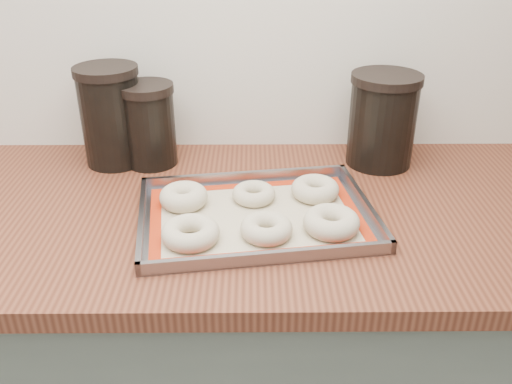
{
  "coord_description": "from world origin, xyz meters",
  "views": [
    {
      "loc": [
        -0.0,
        0.68,
        1.46
      ],
      "look_at": [
        0.0,
        1.62,
        0.96
      ],
      "focal_mm": 38.0,
      "sensor_mm": 36.0,
      "label": 1
    }
  ],
  "objects_px": {
    "bagel_back_mid": "(254,194)",
    "canister_mid": "(149,125)",
    "bagel_front_mid": "(266,228)",
    "bagel_front_right": "(331,222)",
    "bagel_back_left": "(184,197)",
    "canister_right": "(382,120)",
    "baking_tray": "(256,215)",
    "canister_left": "(111,115)",
    "bagel_front_left": "(191,233)",
    "bagel_back_right": "(315,189)"
  },
  "relations": [
    {
      "from": "bagel_front_mid",
      "to": "bagel_back_left",
      "type": "relative_size",
      "value": 0.99
    },
    {
      "from": "bagel_front_left",
      "to": "bagel_back_left",
      "type": "bearing_deg",
      "value": 101.45
    },
    {
      "from": "baking_tray",
      "to": "bagel_back_left",
      "type": "xyz_separation_m",
      "value": [
        -0.15,
        0.05,
        0.02
      ]
    },
    {
      "from": "bagel_back_left",
      "to": "bagel_back_right",
      "type": "height_order",
      "value": "bagel_back_left"
    },
    {
      "from": "canister_left",
      "to": "baking_tray",
      "type": "bearing_deg",
      "value": -39.16
    },
    {
      "from": "bagel_back_right",
      "to": "canister_left",
      "type": "distance_m",
      "value": 0.51
    },
    {
      "from": "bagel_front_mid",
      "to": "bagel_front_right",
      "type": "height_order",
      "value": "bagel_front_right"
    },
    {
      "from": "bagel_front_mid",
      "to": "canister_right",
      "type": "relative_size",
      "value": 0.45
    },
    {
      "from": "bagel_front_mid",
      "to": "bagel_back_right",
      "type": "xyz_separation_m",
      "value": [
        0.11,
        0.16,
        0.0
      ]
    },
    {
      "from": "baking_tray",
      "to": "canister_right",
      "type": "xyz_separation_m",
      "value": [
        0.3,
        0.26,
        0.1
      ]
    },
    {
      "from": "bagel_back_right",
      "to": "bagel_front_right",
      "type": "bearing_deg",
      "value": -83.22
    },
    {
      "from": "bagel_back_left",
      "to": "canister_right",
      "type": "distance_m",
      "value": 0.51
    },
    {
      "from": "canister_left",
      "to": "bagel_front_right",
      "type": "bearing_deg",
      "value": -34.57
    },
    {
      "from": "bagel_back_left",
      "to": "canister_left",
      "type": "bearing_deg",
      "value": 129.7
    },
    {
      "from": "baking_tray",
      "to": "bagel_back_left",
      "type": "bearing_deg",
      "value": 162.4
    },
    {
      "from": "canister_right",
      "to": "canister_mid",
      "type": "bearing_deg",
      "value": 179.77
    },
    {
      "from": "bagel_back_left",
      "to": "canister_right",
      "type": "height_order",
      "value": "canister_right"
    },
    {
      "from": "canister_left",
      "to": "canister_mid",
      "type": "relative_size",
      "value": 1.2
    },
    {
      "from": "bagel_back_mid",
      "to": "canister_left",
      "type": "relative_size",
      "value": 0.38
    },
    {
      "from": "bagel_back_mid",
      "to": "bagel_back_right",
      "type": "distance_m",
      "value": 0.13
    },
    {
      "from": "bagel_back_mid",
      "to": "canister_left",
      "type": "height_order",
      "value": "canister_left"
    },
    {
      "from": "baking_tray",
      "to": "bagel_front_right",
      "type": "xyz_separation_m",
      "value": [
        0.14,
        -0.06,
        0.02
      ]
    },
    {
      "from": "canister_right",
      "to": "bagel_front_mid",
      "type": "bearing_deg",
      "value": -129.62
    },
    {
      "from": "bagel_back_right",
      "to": "canister_left",
      "type": "xyz_separation_m",
      "value": [
        -0.47,
        0.19,
        0.1
      ]
    },
    {
      "from": "baking_tray",
      "to": "bagel_back_right",
      "type": "bearing_deg",
      "value": 32.91
    },
    {
      "from": "bagel_back_mid",
      "to": "bagel_back_right",
      "type": "height_order",
      "value": "bagel_back_right"
    },
    {
      "from": "bagel_front_mid",
      "to": "bagel_back_mid",
      "type": "bearing_deg",
      "value": 99.26
    },
    {
      "from": "bagel_front_left",
      "to": "bagel_back_mid",
      "type": "xyz_separation_m",
      "value": [
        0.12,
        0.16,
        -0.0
      ]
    },
    {
      "from": "bagel_back_left",
      "to": "bagel_front_mid",
      "type": "bearing_deg",
      "value": -35.86
    },
    {
      "from": "canister_left",
      "to": "bagel_front_mid",
      "type": "bearing_deg",
      "value": -44.38
    },
    {
      "from": "baking_tray",
      "to": "bagel_front_left",
      "type": "xyz_separation_m",
      "value": [
        -0.12,
        -0.09,
        0.02
      ]
    },
    {
      "from": "bagel_front_mid",
      "to": "baking_tray",
      "type": "bearing_deg",
      "value": 104.33
    },
    {
      "from": "bagel_back_mid",
      "to": "canister_mid",
      "type": "relative_size",
      "value": 0.46
    },
    {
      "from": "canister_left",
      "to": "canister_mid",
      "type": "distance_m",
      "value": 0.09
    },
    {
      "from": "baking_tray",
      "to": "bagel_front_left",
      "type": "height_order",
      "value": "bagel_front_left"
    },
    {
      "from": "canister_left",
      "to": "canister_right",
      "type": "height_order",
      "value": "canister_left"
    },
    {
      "from": "canister_left",
      "to": "bagel_front_left",
      "type": "bearing_deg",
      "value": -59.22
    },
    {
      "from": "bagel_front_left",
      "to": "bagel_back_mid",
      "type": "height_order",
      "value": "bagel_front_left"
    },
    {
      "from": "bagel_front_right",
      "to": "bagel_back_mid",
      "type": "distance_m",
      "value": 0.19
    },
    {
      "from": "bagel_front_mid",
      "to": "bagel_back_left",
      "type": "height_order",
      "value": "bagel_back_left"
    },
    {
      "from": "bagel_back_mid",
      "to": "canister_right",
      "type": "relative_size",
      "value": 0.41
    },
    {
      "from": "canister_left",
      "to": "bagel_back_right",
      "type": "bearing_deg",
      "value": -22.67
    },
    {
      "from": "baking_tray",
      "to": "canister_mid",
      "type": "height_order",
      "value": "canister_mid"
    },
    {
      "from": "bagel_front_mid",
      "to": "canister_right",
      "type": "bearing_deg",
      "value": 50.38
    },
    {
      "from": "bagel_back_right",
      "to": "canister_right",
      "type": "relative_size",
      "value": 0.46
    },
    {
      "from": "baking_tray",
      "to": "bagel_back_mid",
      "type": "height_order",
      "value": "bagel_back_mid"
    },
    {
      "from": "bagel_front_mid",
      "to": "bagel_back_right",
      "type": "relative_size",
      "value": 0.97
    },
    {
      "from": "bagel_back_mid",
      "to": "bagel_back_right",
      "type": "bearing_deg",
      "value": 6.16
    },
    {
      "from": "bagel_front_right",
      "to": "canister_right",
      "type": "relative_size",
      "value": 0.49
    },
    {
      "from": "bagel_back_left",
      "to": "canister_left",
      "type": "xyz_separation_m",
      "value": [
        -0.19,
        0.23,
        0.09
      ]
    }
  ]
}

